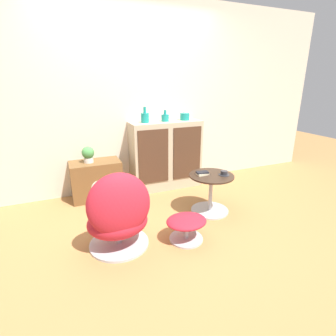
# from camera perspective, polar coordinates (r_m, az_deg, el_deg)

# --- Properties ---
(ground_plane) EXTENTS (12.00, 12.00, 0.00)m
(ground_plane) POSITION_cam_1_polar(r_m,az_deg,el_deg) (2.92, 0.78, -13.25)
(ground_plane) COLOR #A87542
(wall_back) EXTENTS (6.40, 0.06, 2.60)m
(wall_back) POSITION_cam_1_polar(r_m,az_deg,el_deg) (3.79, -7.84, 14.82)
(wall_back) COLOR beige
(wall_back) RESTS_ON ground_plane
(sideboard) EXTENTS (1.03, 0.38, 0.99)m
(sideboard) POSITION_cam_1_polar(r_m,az_deg,el_deg) (3.85, -0.49, 2.87)
(sideboard) COLOR tan
(sideboard) RESTS_ON ground_plane
(tv_console) EXTENTS (0.65, 0.38, 0.51)m
(tv_console) POSITION_cam_1_polar(r_m,az_deg,el_deg) (3.68, -15.33, -2.49)
(tv_console) COLOR brown
(tv_console) RESTS_ON ground_plane
(egg_chair) EXTENTS (0.59, 0.58, 0.79)m
(egg_chair) POSITION_cam_1_polar(r_m,az_deg,el_deg) (2.51, -10.72, -9.95)
(egg_chair) COLOR #B7B7BC
(egg_chair) RESTS_ON ground_plane
(ottoman) EXTENTS (0.41, 0.35, 0.25)m
(ottoman) POSITION_cam_1_polar(r_m,az_deg,el_deg) (2.68, 4.03, -12.06)
(ottoman) COLOR #B7B7BC
(ottoman) RESTS_ON ground_plane
(coffee_table) EXTENTS (0.53, 0.53, 0.48)m
(coffee_table) POSITION_cam_1_polar(r_m,az_deg,el_deg) (3.22, 9.26, -5.13)
(coffee_table) COLOR #B7B7BC
(coffee_table) RESTS_ON ground_plane
(vase_leftmost) EXTENTS (0.11, 0.11, 0.21)m
(vase_leftmost) POSITION_cam_1_polar(r_m,az_deg,el_deg) (3.64, -5.04, 10.95)
(vase_leftmost) COLOR teal
(vase_leftmost) RESTS_ON sideboard
(vase_inner_left) EXTENTS (0.11, 0.11, 0.16)m
(vase_inner_left) POSITION_cam_1_polar(r_m,az_deg,el_deg) (3.74, -0.64, 10.95)
(vase_inner_left) COLOR teal
(vase_inner_left) RESTS_ON sideboard
(vase_inner_right) EXTENTS (0.14, 0.14, 0.10)m
(vase_inner_right) POSITION_cam_1_polar(r_m,az_deg,el_deg) (3.87, 3.67, 11.12)
(vase_inner_right) COLOR teal
(vase_inner_right) RESTS_ON sideboard
(potted_plant) EXTENTS (0.16, 0.16, 0.21)m
(potted_plant) POSITION_cam_1_polar(r_m,az_deg,el_deg) (3.56, -17.00, 2.92)
(potted_plant) COLOR silver
(potted_plant) RESTS_ON tv_console
(teacup) EXTENTS (0.13, 0.13, 0.05)m
(teacup) POSITION_cam_1_polar(r_m,az_deg,el_deg) (3.16, 12.09, -1.14)
(teacup) COLOR #2D2D33
(teacup) RESTS_ON coffee_table
(book_stack) EXTENTS (0.15, 0.10, 0.04)m
(book_stack) POSITION_cam_1_polar(r_m,az_deg,el_deg) (3.12, 7.51, -1.15)
(book_stack) COLOR beige
(book_stack) RESTS_ON coffee_table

